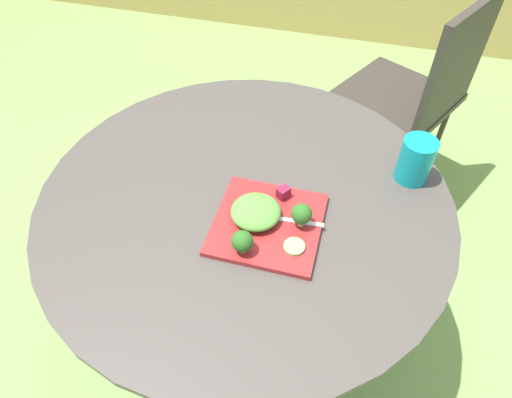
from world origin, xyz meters
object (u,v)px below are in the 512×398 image
at_px(patio_chair, 420,88).
at_px(drinking_glass, 415,162).
at_px(salad_plate, 268,224).
at_px(fork, 284,220).

distance_m(patio_chair, drinking_glass, 0.80).
bearing_deg(salad_plate, drinking_glass, 38.81).
bearing_deg(drinking_glass, patio_chair, 85.46).
bearing_deg(fork, drinking_glass, 40.47).
relative_size(patio_chair, salad_plate, 3.60).
bearing_deg(salad_plate, fork, 23.12).
bearing_deg(patio_chair, drinking_glass, -94.54).
xyz_separation_m(patio_chair, fork, (-0.34, -0.99, 0.22)).
xyz_separation_m(patio_chair, drinking_glass, (-0.06, -0.75, 0.26)).
height_order(patio_chair, salad_plate, patio_chair).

